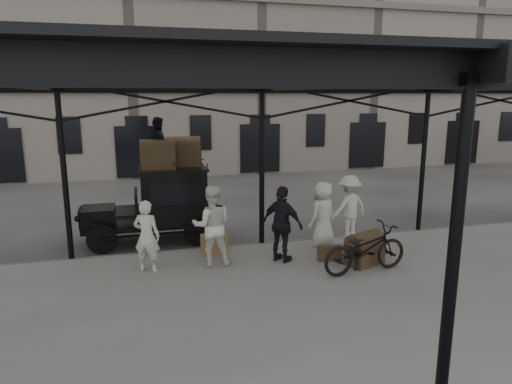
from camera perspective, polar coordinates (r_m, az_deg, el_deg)
ground at (r=11.13m, az=3.49°, el=-10.20°), size 120.00×120.00×0.00m
platform at (r=9.38m, az=7.41°, el=-14.18°), size 28.00×8.00×0.15m
canopy at (r=8.70m, az=7.53°, el=14.52°), size 22.50×9.00×4.74m
building_frontage at (r=28.11m, az=-8.37°, el=17.59°), size 64.00×8.00×14.00m
taxi at (r=13.47m, az=-11.63°, el=-1.11°), size 3.65×1.55×2.18m
porter_left at (r=10.91m, az=-13.50°, el=-5.38°), size 0.73×0.63×1.71m
porter_midleft at (r=11.04m, az=-5.54°, el=-4.17°), size 1.04×0.86×1.97m
porter_centre at (r=12.50m, az=8.38°, el=-2.77°), size 1.04×0.91×1.78m
porter_official at (r=11.21m, az=3.31°, el=-4.06°), size 1.08×1.15×1.90m
porter_right at (r=13.32m, az=11.56°, el=-1.85°), size 1.32×0.96×1.83m
bicycle at (r=10.93m, az=13.49°, el=-6.92°), size 2.24×1.02×1.14m
porter_roof at (r=13.09m, az=-12.05°, el=6.04°), size 0.71×0.82×1.44m
steamer_trunk_roof_near at (r=12.99m, az=-12.16°, el=4.33°), size 0.97×0.62×0.70m
steamer_trunk_roof_far at (r=13.48m, az=-9.07°, el=4.76°), size 1.01×0.65×0.71m
steamer_trunk_platform at (r=11.52m, az=13.41°, el=-7.14°), size 1.06×0.87×0.67m
wicker_hamper at (r=12.02m, az=-5.24°, el=-6.48°), size 0.68×0.57×0.50m
suitcase_upright at (r=12.19m, az=12.61°, el=-6.58°), size 0.17×0.60×0.45m
suitcase_flat at (r=11.59m, az=9.18°, el=-7.57°), size 0.62×0.24×0.40m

